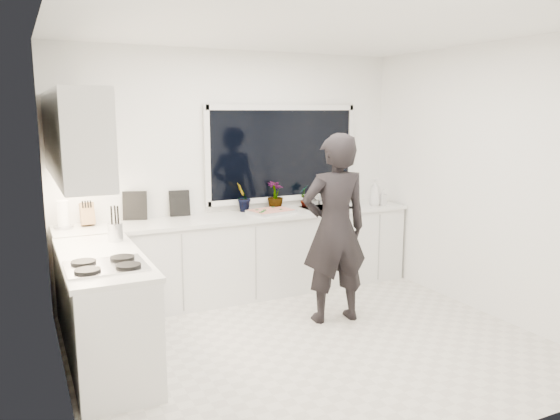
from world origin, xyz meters
TOP-DOWN VIEW (x-y plane):
  - floor at (0.00, 0.00)m, footprint 4.00×3.50m
  - wall_back at (0.00, 1.76)m, footprint 4.00×0.02m
  - wall_left at (-2.01, 0.00)m, footprint 0.02×3.50m
  - wall_right at (2.01, 0.00)m, footprint 0.02×3.50m
  - ceiling at (0.00, 0.00)m, footprint 4.00×3.50m
  - window at (0.60, 1.73)m, footprint 1.80×0.02m
  - base_cabinets_back at (0.00, 1.45)m, footprint 3.92×0.58m
  - base_cabinets_left at (-1.67, 0.35)m, footprint 0.58×1.60m
  - countertop_back at (0.00, 1.44)m, footprint 3.94×0.62m
  - countertop_left at (-1.67, 0.35)m, footprint 0.62×1.60m
  - upper_cabinets at (-1.79, 0.70)m, footprint 0.34×2.10m
  - sink at (1.05, 1.45)m, footprint 0.58×0.42m
  - faucet at (1.05, 1.65)m, footprint 0.03×0.03m
  - stovetop at (-1.69, -0.00)m, footprint 0.56×0.48m
  - person at (0.50, 0.39)m, footprint 0.72×0.52m
  - pizza_tray at (0.31, 1.42)m, footprint 0.52×0.42m
  - pizza at (0.31, 1.42)m, footprint 0.48×0.38m
  - watering_can at (1.35, 1.61)m, footprint 0.14×0.14m
  - paper_towel_roll at (-1.85, 1.55)m, footprint 0.14×0.14m
  - knife_block at (-1.62, 1.59)m, footprint 0.13×0.11m
  - utensil_crock at (-1.49, 0.80)m, footprint 0.15×0.15m
  - picture_frame_large at (-0.66, 1.69)m, footprint 0.22×0.04m
  - picture_frame_small at (-1.14, 1.69)m, footprint 0.24×0.10m
  - herb_plants at (0.35, 1.61)m, footprint 0.97×0.26m
  - soap_bottles at (1.65, 1.30)m, footprint 0.23×0.14m

SIDE VIEW (x-z plane):
  - floor at x=0.00m, z-range -0.02..0.00m
  - base_cabinets_back at x=0.00m, z-range 0.00..0.88m
  - base_cabinets_left at x=-1.67m, z-range 0.00..0.88m
  - sink at x=1.05m, z-range 0.80..0.94m
  - countertop_back at x=0.00m, z-range 0.88..0.92m
  - countertop_left at x=-1.67m, z-range 0.88..0.92m
  - person at x=0.50m, z-range 0.00..1.84m
  - stovetop at x=-1.69m, z-range 0.92..0.95m
  - pizza_tray at x=0.31m, z-range 0.92..0.95m
  - pizza at x=0.31m, z-range 0.95..0.96m
  - watering_can at x=1.35m, z-range 0.92..1.05m
  - utensil_crock at x=-1.49m, z-range 0.92..1.08m
  - faucet at x=1.05m, z-range 0.92..1.14m
  - knife_block at x=-1.62m, z-range 0.92..1.14m
  - paper_towel_roll at x=-1.85m, z-range 0.92..1.18m
  - picture_frame_large at x=-0.66m, z-range 0.92..1.20m
  - soap_bottles at x=1.65m, z-range 0.91..1.23m
  - picture_frame_small at x=-1.14m, z-range 0.92..1.22m
  - herb_plants at x=0.35m, z-range 0.91..1.25m
  - wall_back at x=0.00m, z-range 0.00..2.70m
  - wall_left at x=-2.01m, z-range 0.00..2.70m
  - wall_right at x=2.01m, z-range 0.00..2.70m
  - window at x=0.60m, z-range 1.05..2.05m
  - upper_cabinets at x=-1.79m, z-range 1.50..2.20m
  - ceiling at x=0.00m, z-range 2.70..2.72m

